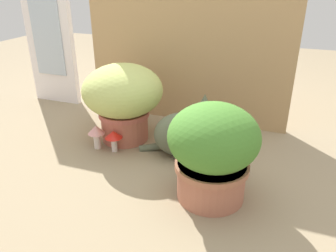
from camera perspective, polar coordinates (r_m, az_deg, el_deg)
The scene contains 8 objects.
ground_plane at distance 1.59m, azimuth -3.08°, elevation -6.09°, with size 6.00×6.00×0.00m, color gray.
cardboard_backdrop at distance 1.91m, azimuth 3.11°, elevation 14.38°, with size 1.19×0.03×0.94m, color tan.
window_panel_white at distance 2.36m, azimuth -19.67°, elevation 13.98°, with size 0.34×0.05×0.85m.
grass_planter at distance 1.72m, azimuth -7.74°, elevation 4.95°, with size 0.41×0.41×0.41m.
leafy_planter at distance 1.26m, azimuth 7.72°, elevation -4.03°, with size 0.35×0.35×0.39m.
cat at distance 1.59m, azimuth 2.84°, elevation -1.10°, with size 0.39×0.25×0.32m.
mushroom_ornament_red at distance 1.66m, azimuth -9.34°, elevation -1.77°, with size 0.09×0.09×0.11m.
mushroom_ornament_pink at distance 1.70m, azimuth -12.23°, elevation -1.05°, with size 0.09×0.09×0.13m.
Camera 1 is at (0.55, -1.25, 0.82)m, focal length 35.43 mm.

